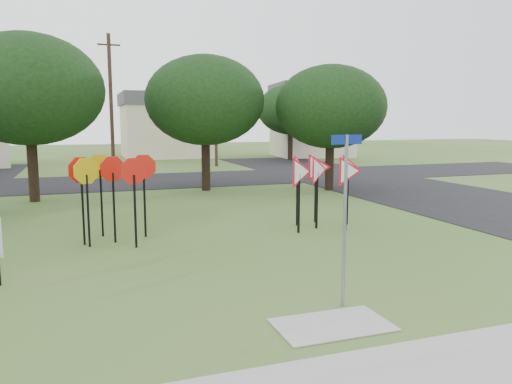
% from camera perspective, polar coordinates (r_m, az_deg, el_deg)
% --- Properties ---
extents(ground, '(140.00, 140.00, 0.00)m').
position_cam_1_polar(ground, '(11.12, 2.81, -10.40)').
color(ground, '#3B5C22').
extents(sidewalk, '(30.00, 1.60, 0.02)m').
position_cam_1_polar(sidewalk, '(7.70, 15.41, -19.41)').
color(sidewalk, gray).
rests_on(sidewalk, ground).
extents(street_right, '(8.00, 50.00, 0.02)m').
position_cam_1_polar(street_right, '(25.67, 19.42, -0.22)').
color(street_right, black).
rests_on(street_right, ground).
extents(street_far, '(60.00, 8.00, 0.02)m').
position_cam_1_polar(street_far, '(30.23, -11.66, 1.28)').
color(street_far, black).
rests_on(street_far, ground).
extents(curb_pad, '(2.00, 1.20, 0.02)m').
position_cam_1_polar(curb_pad, '(9.08, 8.73, -14.79)').
color(curb_pad, gray).
rests_on(curb_pad, ground).
extents(street_name_sign, '(0.67, 0.11, 3.28)m').
position_cam_1_polar(street_name_sign, '(9.49, 10.14, -2.13)').
color(street_name_sign, gray).
rests_on(street_name_sign, ground).
extents(stop_sign_cluster, '(2.54, 1.88, 2.55)m').
position_cam_1_polar(stop_sign_cluster, '(14.98, -16.33, 1.50)').
color(stop_sign_cluster, black).
rests_on(stop_sign_cluster, ground).
extents(yield_sign_cluster, '(3.12, 1.72, 2.48)m').
position_cam_1_polar(yield_sign_cluster, '(16.61, 7.43, 2.16)').
color(yield_sign_cluster, black).
rests_on(yield_sign_cluster, ground).
extents(far_pole_a, '(1.40, 0.24, 9.00)m').
position_cam_1_polar(far_pole_a, '(33.83, -16.23, 9.63)').
color(far_pole_a, '#402E1D').
rests_on(far_pole_a, ground).
extents(far_pole_b, '(1.40, 0.24, 8.50)m').
position_cam_1_polar(far_pole_b, '(39.06, -4.62, 9.31)').
color(far_pole_b, '#402E1D').
rests_on(far_pole_b, ground).
extents(house_mid, '(8.40, 8.40, 6.20)m').
position_cam_1_polar(house_mid, '(50.39, -10.35, 7.57)').
color(house_mid, beige).
rests_on(house_mid, ground).
extents(house_right, '(8.30, 8.30, 7.20)m').
position_cam_1_polar(house_right, '(50.77, 6.35, 8.22)').
color(house_right, beige).
rests_on(house_right, ground).
extents(tree_near_left, '(6.40, 6.40, 7.27)m').
position_cam_1_polar(tree_near_left, '(23.87, -24.61, 10.59)').
color(tree_near_left, black).
rests_on(tree_near_left, ground).
extents(tree_near_mid, '(6.00, 6.00, 6.80)m').
position_cam_1_polar(tree_near_mid, '(25.49, -5.86, 10.36)').
color(tree_near_mid, black).
rests_on(tree_near_mid, ground).
extents(tree_near_right, '(5.60, 5.60, 6.33)m').
position_cam_1_polar(tree_near_right, '(25.73, 8.53, 9.59)').
color(tree_near_right, black).
rests_on(tree_near_right, ground).
extents(tree_far_right, '(6.00, 6.00, 6.80)m').
position_cam_1_polar(tree_far_right, '(45.48, 3.98, 9.39)').
color(tree_far_right, black).
rests_on(tree_far_right, ground).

